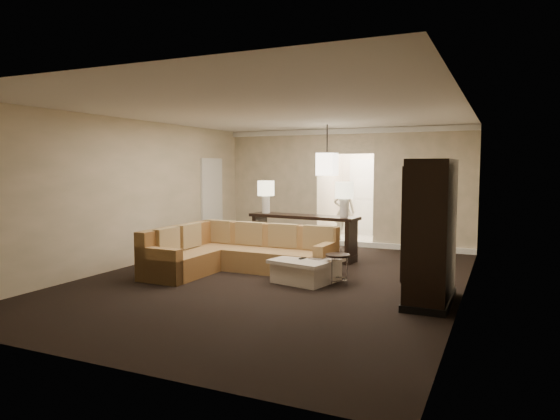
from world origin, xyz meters
The scene contains 19 objects.
ground centered at (0.00, 0.00, 0.00)m, with size 8.00×8.00×0.00m, color black.
wall_back centered at (0.00, 4.00, 1.40)m, with size 6.00×0.04×2.80m, color beige.
wall_front centered at (0.00, -4.00, 1.40)m, with size 6.00×0.04×2.80m, color beige.
wall_left centered at (-3.00, 0.00, 1.40)m, with size 0.04×8.00×2.80m, color beige.
wall_right centered at (3.00, 0.00, 1.40)m, with size 0.04×8.00×2.80m, color beige.
ceiling centered at (0.00, 0.00, 2.80)m, with size 6.00×8.00×0.02m, color silver.
crown_molding centered at (0.00, 3.95, 2.73)m, with size 6.00×0.10×0.12m, color white.
baseboard centered at (0.00, 3.95, 0.06)m, with size 6.00×0.10×0.12m, color white.
side_door centered at (-2.97, 2.80, 1.05)m, with size 0.05×0.90×2.10m, color white.
foyer centered at (0.00, 5.34, 1.30)m, with size 1.44×2.02×2.80m.
sectional_sofa centered at (-0.92, 0.30, 0.34)m, with size 2.86×2.27×0.85m.
coffee_table centered at (0.56, 0.08, 0.20)m, with size 1.14×1.14×0.40m.
console_table centered at (-0.26, 2.00, 0.54)m, with size 2.38×0.76×0.90m.
armoire centered at (2.59, -0.38, 0.96)m, with size 0.60×1.39×2.00m.
drink_table centered at (1.10, 0.08, 0.36)m, with size 0.40×0.40×0.50m.
table_lamp_left centered at (-1.16, 2.09, 1.37)m, with size 0.36×0.36×0.69m.
table_lamp_right centered at (0.64, 1.91, 1.37)m, with size 0.36×0.36×0.69m.
pendant_light centered at (0.00, 2.70, 1.95)m, with size 0.38×0.38×1.09m.
person centered at (-0.24, 4.76, 0.84)m, with size 0.60×0.40×1.67m, color beige.
Camera 1 is at (3.52, -7.51, 1.90)m, focal length 32.00 mm.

